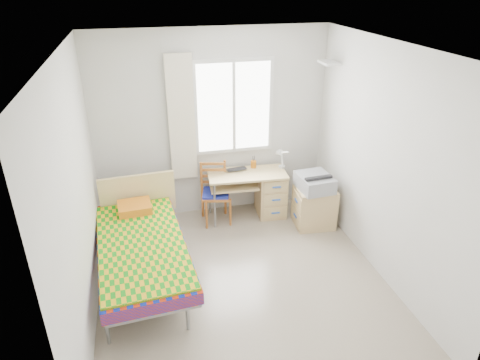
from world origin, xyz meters
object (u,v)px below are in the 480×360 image
(bed, at_px, (142,244))
(printer, at_px, (315,182))
(cabinet, at_px, (314,206))
(chair, at_px, (216,189))
(desk, at_px, (266,191))

(bed, height_order, printer, bed)
(cabinet, bearing_deg, chair, 164.89)
(bed, height_order, cabinet, bed)
(bed, relative_size, printer, 4.07)
(bed, bearing_deg, chair, 40.39)
(desk, distance_m, cabinet, 0.72)
(bed, height_order, desk, bed)
(printer, bearing_deg, chair, 155.64)
(bed, distance_m, printer, 2.39)
(chair, bearing_deg, cabinet, -6.65)
(cabinet, bearing_deg, desk, 145.68)
(desk, xyz_separation_m, cabinet, (0.56, -0.45, -0.09))
(cabinet, bearing_deg, bed, -161.81)
(chair, xyz_separation_m, cabinet, (1.29, -0.46, -0.20))
(desk, bearing_deg, chair, -176.44)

